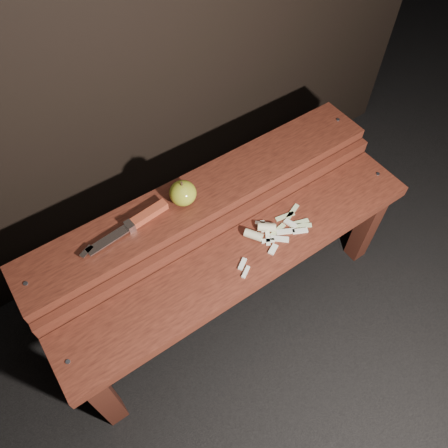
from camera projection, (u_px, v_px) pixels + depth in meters
ground at (233, 303)px, 1.66m from camera, size 60.00×60.00×0.00m
bench_front_tier at (246, 268)px, 1.34m from camera, size 1.20×0.20×0.42m
bench_rear_tier at (205, 209)px, 1.40m from camera, size 1.20×0.21×0.50m
apple at (183, 193)px, 1.28m from camera, size 0.08×0.08×0.09m
knife at (139, 220)px, 1.25m from camera, size 0.29×0.06×0.03m
apple_scraps at (269, 232)px, 1.33m from camera, size 0.31×0.14×0.03m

